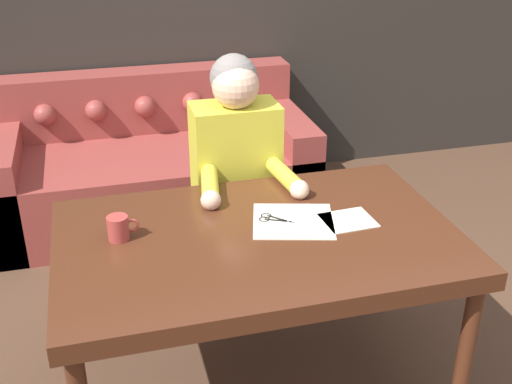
# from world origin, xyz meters

# --- Properties ---
(dining_table) EXTENTS (1.45, 0.92, 0.75)m
(dining_table) POSITION_xyz_m (-0.07, 0.14, 0.67)
(dining_table) COLOR #472314
(dining_table) RESTS_ON ground_plane
(couch) EXTENTS (1.89, 0.92, 0.83)m
(couch) POSITION_xyz_m (-0.28, 1.87, 0.30)
(couch) COLOR brown
(couch) RESTS_ON ground_plane
(person) EXTENTS (0.44, 0.56, 1.25)m
(person) POSITION_xyz_m (-0.00, 0.76, 0.63)
(person) COLOR #33281E
(person) RESTS_ON ground_plane
(pattern_paper_main) EXTENTS (0.36, 0.35, 0.00)m
(pattern_paper_main) POSITION_xyz_m (0.09, 0.20, 0.75)
(pattern_paper_main) COLOR beige
(pattern_paper_main) RESTS_ON dining_table
(pattern_paper_offcut) EXTENTS (0.20, 0.17, 0.00)m
(pattern_paper_offcut) POSITION_xyz_m (0.29, 0.15, 0.75)
(pattern_paper_offcut) COLOR beige
(pattern_paper_offcut) RESTS_ON dining_table
(scissors) EXTENTS (0.23, 0.19, 0.01)m
(scissors) POSITION_xyz_m (0.04, 0.22, 0.75)
(scissors) COLOR silver
(scissors) RESTS_ON dining_table
(mug) EXTENTS (0.11, 0.08, 0.09)m
(mug) POSITION_xyz_m (-0.55, 0.24, 0.79)
(mug) COLOR #9E3833
(mug) RESTS_ON dining_table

